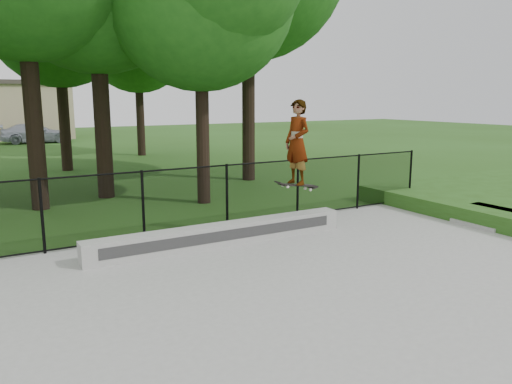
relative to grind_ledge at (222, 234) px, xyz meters
The scene contains 7 objects.
ground 4.88m from the grind_ledge, 105.20° to the right, with size 100.00×100.00×0.00m, color #264C15.
concrete_slab 4.88m from the grind_ledge, 105.20° to the right, with size 14.00×12.00×0.06m, color gray.
grind_ledge is the anchor object (origin of this frame).
car_c 28.10m from the grind_ledge, 90.55° to the left, with size 1.85×4.18×1.32m, color #989CAC.
skater_airborne 2.50m from the grind_ledge, ahead, with size 0.84×0.71×1.96m.
chainlink_fence 1.83m from the grind_ledge, 136.77° to the left, with size 16.06×0.06×1.50m.
concrete_steps 6.54m from the grind_ledge, 15.07° to the right, with size 1.07×1.20×0.45m.
Camera 1 is at (-3.13, -4.28, 3.06)m, focal length 35.00 mm.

